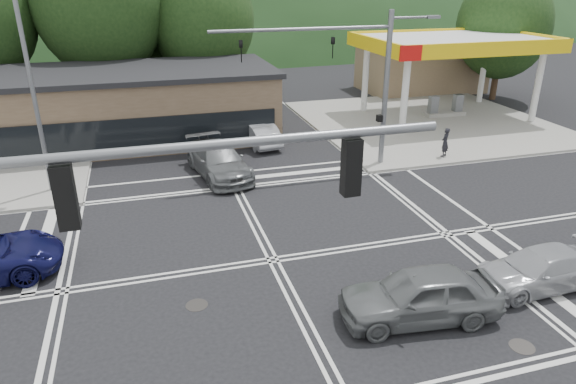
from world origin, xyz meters
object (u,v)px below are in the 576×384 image
object	(u,v)px
car_silver_east	(539,269)
car_queue_b	(221,113)
car_queue_a	(258,133)
car_grey_center	(420,295)
pedestrian	(445,142)
car_northbound	(219,161)

from	to	relation	value
car_silver_east	car_queue_b	size ratio (longest dim) A/B	1.06
car_queue_b	car_queue_a	bearing A→B (deg)	110.24
car_grey_center	car_queue_a	distance (m)	18.02
car_grey_center	car_queue_b	bearing A→B (deg)	-168.00
car_queue_a	pedestrian	bearing A→B (deg)	141.84
car_silver_east	pedestrian	size ratio (longest dim) A/B	2.77
car_queue_b	pedestrian	size ratio (longest dim) A/B	2.60
car_silver_east	car_queue_a	distance (m)	18.39
car_grey_center	car_northbound	xyz separation A→B (m)	(-3.84, 13.50, -0.02)
car_queue_b	car_northbound	xyz separation A→B (m)	(-1.72, -9.94, 0.08)
car_silver_east	car_queue_b	bearing A→B (deg)	-164.62
car_northbound	pedestrian	xyz separation A→B (m)	(12.52, -0.93, 0.16)
car_queue_a	car_queue_b	world-z (taller)	car_queue_b
car_silver_east	car_queue_a	xyz separation A→B (m)	(-5.40, 17.57, 0.07)
car_queue_b	pedestrian	bearing A→B (deg)	140.80
car_grey_center	pedestrian	distance (m)	15.27
car_silver_east	car_northbound	bearing A→B (deg)	-148.00
car_northbound	car_grey_center	bearing A→B (deg)	-83.78
car_grey_center	pedestrian	bearing A→B (deg)	152.22
car_northbound	pedestrian	bearing A→B (deg)	-13.90
car_queue_b	car_northbound	size ratio (longest dim) A/B	0.76
car_silver_east	car_queue_b	xyz separation A→B (m)	(-6.78, 23.02, 0.07)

